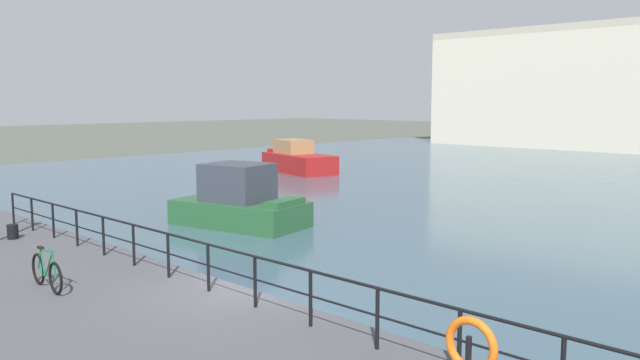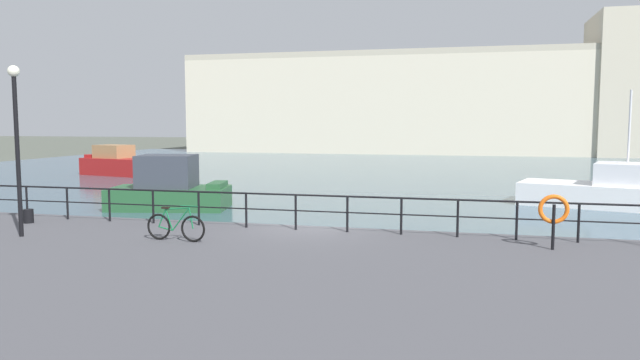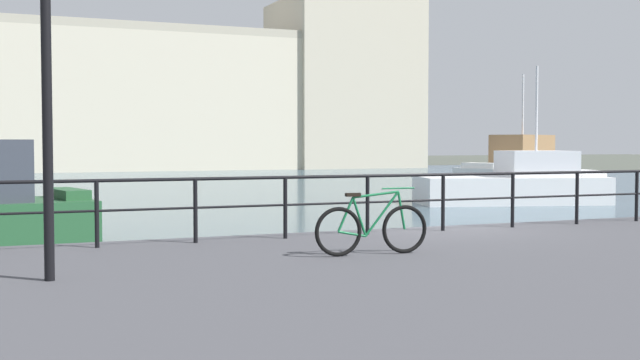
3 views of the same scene
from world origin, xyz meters
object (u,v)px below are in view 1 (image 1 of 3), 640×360
(moored_red_daysailer, at_px, (240,202))
(mooring_bollard, at_px, (13,232))
(life_ring_stand, at_px, (471,349))
(moored_blue_motorboat, at_px, (298,160))
(parked_bicycle, at_px, (47,272))

(moored_red_daysailer, relative_size, mooring_bollard, 12.76)
(life_ring_stand, bearing_deg, moored_red_daysailer, 150.86)
(moored_blue_motorboat, height_order, moored_red_daysailer, moored_red_daysailer)
(parked_bicycle, distance_m, mooring_bollard, 6.12)
(parked_bicycle, height_order, mooring_bollard, parked_bicycle)
(life_ring_stand, bearing_deg, parked_bicycle, -172.14)
(moored_red_daysailer, distance_m, parked_bicycle, 11.24)
(parked_bicycle, bearing_deg, moored_blue_motorboat, 128.80)
(mooring_bollard, height_order, life_ring_stand, life_ring_stand)
(moored_blue_motorboat, relative_size, parked_bicycle, 3.61)
(moored_red_daysailer, xyz_separation_m, life_ring_stand, (15.21, -8.48, 0.77))
(mooring_bollard, relative_size, life_ring_stand, 0.31)
(moored_blue_motorboat, bearing_deg, mooring_bollard, 129.28)
(parked_bicycle, xyz_separation_m, life_ring_stand, (9.76, 1.35, 0.59))
(parked_bicycle, height_order, life_ring_stand, life_ring_stand)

